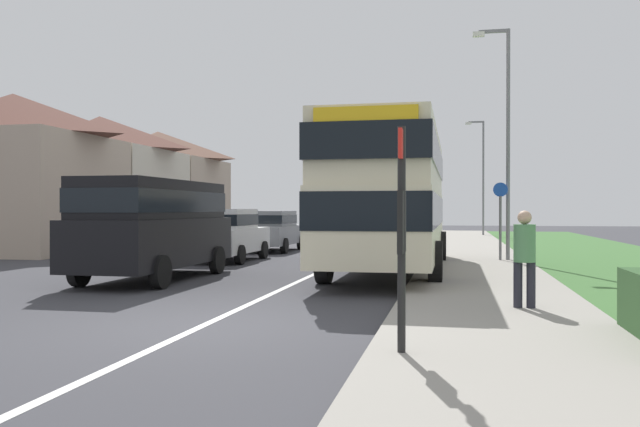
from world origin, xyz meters
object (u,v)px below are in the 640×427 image
at_px(street_lamp_mid, 505,129).
at_px(street_lamp_far, 481,170).
at_px(parked_van_black, 155,221).
at_px(pedestrian_at_stop, 525,254).
at_px(parked_car_grey, 272,229).
at_px(cycle_route_sign, 500,218).
at_px(double_decker_bus, 391,192).
at_px(parked_car_white, 226,233).
at_px(bus_stop_sign, 402,223).

xyz_separation_m(street_lamp_mid, street_lamp_far, (0.09, 19.99, -0.10)).
relative_size(parked_van_black, pedestrian_at_stop, 3.21).
distance_m(parked_car_grey, cycle_route_sign, 9.60).
height_order(parked_van_black, pedestrian_at_stop, parked_van_black).
xyz_separation_m(double_decker_bus, street_lamp_mid, (3.18, 3.66, 2.06)).
xyz_separation_m(parked_van_black, parked_car_white, (-0.24, 5.61, -0.47)).
height_order(parked_car_white, street_lamp_far, street_lamp_far).
relative_size(cycle_route_sign, street_lamp_far, 0.35).
distance_m(bus_stop_sign, street_lamp_far, 33.97).
distance_m(parked_van_black, cycle_route_sign, 10.58).
bearing_deg(parked_van_black, bus_stop_sign, -48.16).
relative_size(bus_stop_sign, street_lamp_far, 0.37).
bearing_deg(street_lamp_far, cycle_route_sign, -90.64).
bearing_deg(double_decker_bus, pedestrian_at_stop, -67.19).
height_order(pedestrian_at_stop, street_lamp_mid, street_lamp_mid).
bearing_deg(street_lamp_mid, parked_car_white, -173.80).
height_order(bus_stop_sign, cycle_route_sign, bus_stop_sign).
relative_size(parked_car_grey, pedestrian_at_stop, 2.55).
distance_m(parked_van_black, pedestrian_at_stop, 8.93).
bearing_deg(cycle_route_sign, street_lamp_far, 89.36).
bearing_deg(parked_car_white, street_lamp_far, 66.97).
bearing_deg(parked_car_grey, street_lamp_mid, -25.14).
distance_m(parked_car_white, parked_car_grey, 5.05).
height_order(double_decker_bus, parked_car_white, double_decker_bus).
bearing_deg(parked_car_grey, street_lamp_far, 61.05).
relative_size(double_decker_bus, parked_van_black, 1.94).
bearing_deg(parked_van_black, parked_car_grey, 90.71).
bearing_deg(parked_van_black, double_decker_bus, 28.33).
bearing_deg(cycle_route_sign, street_lamp_mid, 53.92).
distance_m(parked_van_black, street_lamp_far, 28.07).
bearing_deg(double_decker_bus, street_lamp_far, 82.12).
height_order(bus_stop_sign, street_lamp_mid, street_lamp_mid).
height_order(double_decker_bus, parked_car_grey, double_decker_bus).
height_order(parked_van_black, bus_stop_sign, bus_stop_sign).
distance_m(parked_car_white, pedestrian_at_stop, 12.48).
bearing_deg(parked_van_black, parked_car_white, 92.43).
xyz_separation_m(double_decker_bus, street_lamp_far, (3.28, 23.65, 1.96)).
height_order(double_decker_bus, parked_van_black, double_decker_bus).
relative_size(bus_stop_sign, cycle_route_sign, 1.03).
bearing_deg(street_lamp_far, street_lamp_mid, -90.26).
bearing_deg(bus_stop_sign, parked_car_grey, 110.29).
bearing_deg(parked_car_white, street_lamp_mid, 6.20).
bearing_deg(cycle_route_sign, pedestrian_at_stop, -91.70).
distance_m(parked_van_black, street_lamp_mid, 11.16).
distance_m(bus_stop_sign, cycle_route_sign, 13.76).
height_order(parked_car_grey, cycle_route_sign, cycle_route_sign).
height_order(bus_stop_sign, street_lamp_far, street_lamp_far).
relative_size(double_decker_bus, bus_stop_sign, 4.00).
xyz_separation_m(bus_stop_sign, street_lamp_far, (2.19, 33.80, 2.56)).
xyz_separation_m(parked_van_black, pedestrian_at_stop, (8.14, -3.63, -0.43)).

